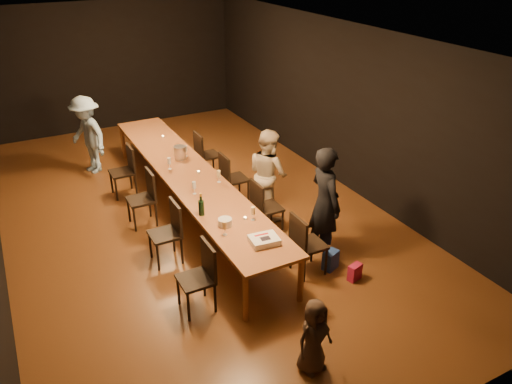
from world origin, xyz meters
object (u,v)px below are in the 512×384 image
chair_right_2 (235,178)px  birthday_cake (264,240)px  chair_right_0 (309,244)px  child (314,336)px  chair_left_0 (196,279)px  chair_left_2 (141,199)px  man_blue (88,135)px  table (189,176)px  plate_stack (225,222)px  chair_right_3 (208,155)px  chair_left_1 (165,234)px  champagne_bottle (201,204)px  woman_birthday (325,203)px  ice_bucket (180,153)px  woman_tan (268,173)px  chair_left_3 (122,172)px  chair_right_1 (267,207)px

chair_right_2 → birthday_cake: chair_right_2 is taller
chair_right_0 → child: bearing=-31.6°
chair_left_0 → chair_left_2: (0.00, 2.40, 0.00)m
man_blue → child: (1.05, -6.46, -0.32)m
chair_left_0 → chair_right_0: bearing=-90.0°
table → plate_stack: bearing=-95.4°
chair_right_3 → chair_left_0: same height
chair_left_1 → champagne_bottle: 0.72m
woman_birthday → child: (-1.38, -1.81, -0.41)m
woman_birthday → plate_stack: bearing=81.6°
birthday_cake → champagne_bottle: 1.15m
ice_bucket → man_blue: bearing=123.2°
chair_right_3 → man_blue: bearing=-123.5°
chair_left_2 → woman_tan: size_ratio=0.60×
woman_tan → man_blue: man_blue is taller
chair_right_3 → child: 5.22m
chair_left_2 → man_blue: (-0.30, 2.52, 0.32)m
table → woman_birthday: woman_birthday is taller
chair_left_2 → child: (0.75, -3.94, -0.00)m
champagne_bottle → woman_tan: bearing=26.2°
chair_right_3 → ice_bucket: (-0.76, -0.57, 0.40)m
chair_left_0 → chair_left_2: same height
woman_birthday → plate_stack: size_ratio=9.01×
chair_right_3 → woman_birthday: woman_birthday is taller
woman_birthday → table: bearing=33.9°
chair_left_2 → man_blue: 2.56m
woman_birthday → champagne_bottle: bearing=69.0°
chair_left_3 → champagne_bottle: bearing=-169.0°
chair_right_1 → chair_left_3: size_ratio=1.00×
chair_left_0 → woman_birthday: (2.13, 0.28, 0.40)m
champagne_bottle → ice_bucket: bearing=78.1°
chair_right_0 → man_blue: (-2.00, 4.92, 0.32)m
chair_right_3 → chair_left_1: size_ratio=1.00×
chair_left_3 → plate_stack: 3.13m
champagne_bottle → table: bearing=76.3°
chair_right_2 → man_blue: 3.23m
man_blue → chair_right_1: bearing=6.9°
chair_right_2 → chair_left_2: 1.70m
chair_right_1 → child: (-0.95, -2.74, -0.00)m
plate_stack → chair_right_0: bearing=-28.9°
chair_right_1 → plate_stack: size_ratio=4.84×
chair_left_2 → woman_tan: bearing=-108.7°
woman_tan → plate_stack: 1.76m
ice_bucket → chair_left_0: bearing=-107.2°
chair_right_3 → chair_left_1: (-1.70, -2.40, 0.00)m
birthday_cake → ice_bucket: (-0.01, 3.10, 0.08)m
chair_left_1 → child: chair_left_1 is taller
chair_right_0 → chair_right_2: (0.00, 2.40, 0.00)m
chair_left_1 → chair_right_0: bearing=-125.2°
woman_birthday → man_blue: size_ratio=1.11×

